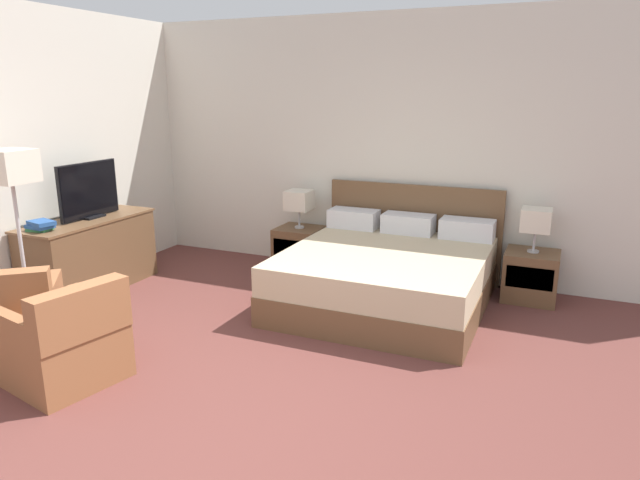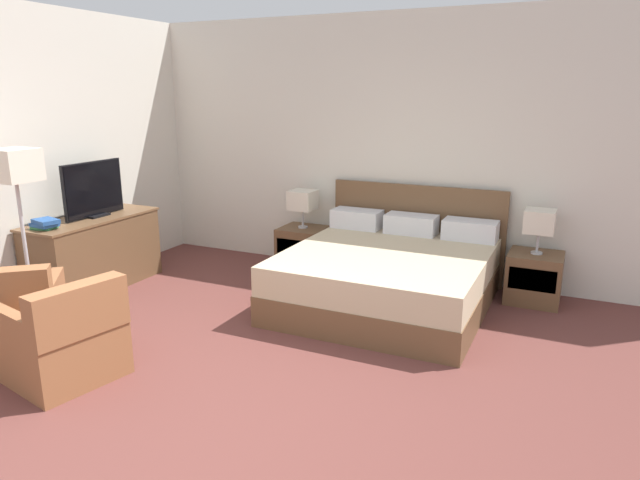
{
  "view_description": "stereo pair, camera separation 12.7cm",
  "coord_description": "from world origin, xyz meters",
  "px_view_note": "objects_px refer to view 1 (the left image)",
  "views": [
    {
      "loc": [
        1.8,
        -2.45,
        2.02
      ],
      "look_at": [
        -0.13,
        1.97,
        0.75
      ],
      "focal_mm": 32.0,
      "sensor_mm": 36.0,
      "label": 1
    },
    {
      "loc": [
        1.92,
        -2.4,
        2.02
      ],
      "look_at": [
        -0.13,
        1.97,
        0.75
      ],
      "focal_mm": 32.0,
      "sensor_mm": 36.0,
      "label": 2
    }
  ],
  "objects_px": {
    "dresser": "(90,253)",
    "table_lamp_right": "(536,220)",
    "bed": "(387,274)",
    "book_red_cover": "(40,229)",
    "armchair_companion": "(67,345)",
    "floor_lamp": "(12,179)",
    "book_blue_cover": "(40,226)",
    "nightstand_left": "(300,248)",
    "nightstand_right": "(531,276)",
    "book_small_top": "(41,223)",
    "armchair_by_window": "(12,322)",
    "tv": "(89,191)",
    "table_lamp_left": "(299,201)"
  },
  "relations": [
    {
      "from": "dresser",
      "to": "table_lamp_right",
      "type": "bearing_deg",
      "value": 19.73
    },
    {
      "from": "bed",
      "to": "table_lamp_right",
      "type": "relative_size",
      "value": 4.57
    },
    {
      "from": "bed",
      "to": "book_red_cover",
      "type": "xyz_separation_m",
      "value": [
        -2.96,
        -1.38,
        0.47
      ]
    },
    {
      "from": "armchair_companion",
      "to": "floor_lamp",
      "type": "height_order",
      "value": "floor_lamp"
    },
    {
      "from": "book_blue_cover",
      "to": "floor_lamp",
      "type": "bearing_deg",
      "value": -61.15
    },
    {
      "from": "nightstand_left",
      "to": "nightstand_right",
      "type": "xyz_separation_m",
      "value": [
        2.53,
        0.0,
        0.0
      ]
    },
    {
      "from": "table_lamp_right",
      "to": "book_small_top",
      "type": "xyz_separation_m",
      "value": [
        -4.19,
        -2.06,
        0.02
      ]
    },
    {
      "from": "armchair_companion",
      "to": "floor_lamp",
      "type": "relative_size",
      "value": 0.53
    },
    {
      "from": "dresser",
      "to": "book_blue_cover",
      "type": "height_order",
      "value": "book_blue_cover"
    },
    {
      "from": "bed",
      "to": "armchair_by_window",
      "type": "bearing_deg",
      "value": -135.73
    },
    {
      "from": "book_small_top",
      "to": "armchair_by_window",
      "type": "relative_size",
      "value": 0.25
    },
    {
      "from": "book_red_cover",
      "to": "floor_lamp",
      "type": "relative_size",
      "value": 0.13
    },
    {
      "from": "nightstand_right",
      "to": "tv",
      "type": "distance_m",
      "value": 4.51
    },
    {
      "from": "floor_lamp",
      "to": "table_lamp_right",
      "type": "bearing_deg",
      "value": 31.46
    },
    {
      "from": "table_lamp_right",
      "to": "armchair_by_window",
      "type": "height_order",
      "value": "table_lamp_right"
    },
    {
      "from": "bed",
      "to": "book_small_top",
      "type": "height_order",
      "value": "bed"
    },
    {
      "from": "book_red_cover",
      "to": "armchair_companion",
      "type": "relative_size",
      "value": 0.24
    },
    {
      "from": "tv",
      "to": "book_blue_cover",
      "type": "xyz_separation_m",
      "value": [
        -0.01,
        -0.62,
        -0.23
      ]
    },
    {
      "from": "book_red_cover",
      "to": "armchair_by_window",
      "type": "bearing_deg",
      "value": -54.13
    },
    {
      "from": "book_blue_cover",
      "to": "armchair_by_window",
      "type": "bearing_deg",
      "value": -54.42
    },
    {
      "from": "floor_lamp",
      "to": "dresser",
      "type": "bearing_deg",
      "value": 102.26
    },
    {
      "from": "dresser",
      "to": "book_small_top",
      "type": "xyz_separation_m",
      "value": [
        0.01,
        -0.55,
        0.44
      ]
    },
    {
      "from": "bed",
      "to": "nightstand_right",
      "type": "bearing_deg",
      "value": 28.0
    },
    {
      "from": "bed",
      "to": "armchair_by_window",
      "type": "height_order",
      "value": "bed"
    },
    {
      "from": "book_blue_cover",
      "to": "bed",
      "type": "bearing_deg",
      "value": 25.11
    },
    {
      "from": "bed",
      "to": "book_small_top",
      "type": "distance_m",
      "value": 3.28
    },
    {
      "from": "table_lamp_left",
      "to": "nightstand_left",
      "type": "bearing_deg",
      "value": -90.0
    },
    {
      "from": "table_lamp_left",
      "to": "table_lamp_right",
      "type": "bearing_deg",
      "value": 0.0
    },
    {
      "from": "table_lamp_right",
      "to": "tv",
      "type": "xyz_separation_m",
      "value": [
        -4.2,
        -1.44,
        0.22
      ]
    },
    {
      "from": "tv",
      "to": "floor_lamp",
      "type": "xyz_separation_m",
      "value": [
        0.2,
        -1.01,
        0.28
      ]
    },
    {
      "from": "book_red_cover",
      "to": "armchair_by_window",
      "type": "relative_size",
      "value": 0.2
    },
    {
      "from": "table_lamp_left",
      "to": "book_blue_cover",
      "type": "distance_m",
      "value": 2.66
    },
    {
      "from": "bed",
      "to": "floor_lamp",
      "type": "height_order",
      "value": "floor_lamp"
    },
    {
      "from": "dresser",
      "to": "floor_lamp",
      "type": "xyz_separation_m",
      "value": [
        0.2,
        -0.94,
        0.92
      ]
    },
    {
      "from": "book_blue_cover",
      "to": "tv",
      "type": "bearing_deg",
      "value": 88.76
    },
    {
      "from": "book_small_top",
      "to": "bed",
      "type": "bearing_deg",
      "value": 25.3
    },
    {
      "from": "nightstand_right",
      "to": "book_red_cover",
      "type": "xyz_separation_m",
      "value": [
        -4.22,
        -2.06,
        0.52
      ]
    },
    {
      "from": "bed",
      "to": "nightstand_left",
      "type": "xyz_separation_m",
      "value": [
        -1.26,
        0.67,
        -0.06
      ]
    },
    {
      "from": "armchair_companion",
      "to": "floor_lamp",
      "type": "xyz_separation_m",
      "value": [
        -1.11,
        0.62,
        1.02
      ]
    },
    {
      "from": "bed",
      "to": "table_lamp_left",
      "type": "xyz_separation_m",
      "value": [
        -1.26,
        0.67,
        0.51
      ]
    },
    {
      "from": "dresser",
      "to": "book_blue_cover",
      "type": "distance_m",
      "value": 0.68
    },
    {
      "from": "armchair_by_window",
      "to": "book_red_cover",
      "type": "bearing_deg",
      "value": 125.87
    },
    {
      "from": "armchair_companion",
      "to": "book_red_cover",
      "type": "bearing_deg",
      "value": 143.04
    },
    {
      "from": "bed",
      "to": "tv",
      "type": "bearing_deg",
      "value": -165.38
    },
    {
      "from": "book_blue_cover",
      "to": "dresser",
      "type": "bearing_deg",
      "value": 88.87
    },
    {
      "from": "table_lamp_left",
      "to": "tv",
      "type": "bearing_deg",
      "value": -139.25
    },
    {
      "from": "table_lamp_right",
      "to": "book_red_cover",
      "type": "relative_size",
      "value": 2.19
    },
    {
      "from": "dresser",
      "to": "book_small_top",
      "type": "height_order",
      "value": "book_small_top"
    },
    {
      "from": "dresser",
      "to": "floor_lamp",
      "type": "bearing_deg",
      "value": -77.74
    },
    {
      "from": "table_lamp_left",
      "to": "armchair_companion",
      "type": "bearing_deg",
      "value": -96.61
    }
  ]
}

